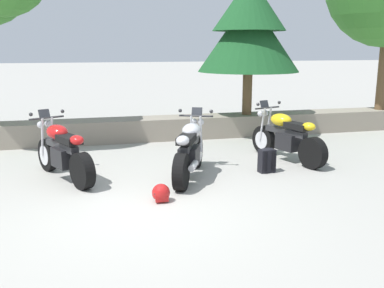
# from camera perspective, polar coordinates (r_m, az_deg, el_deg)

# --- Properties ---
(ground_plane) EXTENTS (120.00, 120.00, 0.00)m
(ground_plane) POSITION_cam_1_polar(r_m,az_deg,el_deg) (6.50, -6.68, -8.37)
(ground_plane) COLOR #A3A099
(stone_wall) EXTENTS (36.00, 0.80, 0.55)m
(stone_wall) POSITION_cam_1_polar(r_m,az_deg,el_deg) (11.05, -9.94, 1.79)
(stone_wall) COLOR gray
(stone_wall) RESTS_ON ground
(motorcycle_red_near_left) EXTENTS (1.12, 1.92, 1.18)m
(motorcycle_red_near_left) POSITION_cam_1_polar(r_m,az_deg,el_deg) (8.06, -16.58, -1.06)
(motorcycle_red_near_left) COLOR black
(motorcycle_red_near_left) RESTS_ON ground
(motorcycle_silver_centre) EXTENTS (1.09, 1.94, 1.18)m
(motorcycle_silver_centre) POSITION_cam_1_polar(r_m,az_deg,el_deg) (7.82, -0.27, -0.94)
(motorcycle_silver_centre) COLOR black
(motorcycle_silver_centre) RESTS_ON ground
(motorcycle_yellow_far_right) EXTENTS (0.92, 2.01, 1.18)m
(motorcycle_yellow_far_right) POSITION_cam_1_polar(r_m,az_deg,el_deg) (9.20, 12.24, 0.84)
(motorcycle_yellow_far_right) COLOR black
(motorcycle_yellow_far_right) RESTS_ON ground
(rider_backpack) EXTENTS (0.32, 0.29, 0.47)m
(rider_backpack) POSITION_cam_1_polar(r_m,az_deg,el_deg) (8.31, 9.75, -2.03)
(rider_backpack) COLOR black
(rider_backpack) RESTS_ON ground
(rider_helmet) EXTENTS (0.28, 0.28, 0.28)m
(rider_helmet) POSITION_cam_1_polar(r_m,az_deg,el_deg) (6.70, -4.08, -6.44)
(rider_helmet) COLOR #B21919
(rider_helmet) RESTS_ON ground
(pine_tree_mid_left) EXTENTS (2.62, 2.62, 3.51)m
(pine_tree_mid_left) POSITION_cam_1_polar(r_m,az_deg,el_deg) (11.59, 7.48, 15.01)
(pine_tree_mid_left) COLOR brown
(pine_tree_mid_left) RESTS_ON stone_wall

